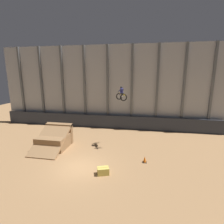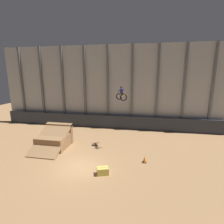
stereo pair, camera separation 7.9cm
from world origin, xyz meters
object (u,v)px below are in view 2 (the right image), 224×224
dirt_ramp (55,139)px  hay_bale_trackside (103,171)px  rider_bike_solo (121,95)px  traffic_cone_near_ramp (144,159)px

dirt_ramp → hay_bale_trackside: (6.33, -4.28, -0.53)m
rider_bike_solo → traffic_cone_near_ramp: bearing=-78.0°
hay_bale_trackside → traffic_cone_near_ramp: bearing=37.8°
dirt_ramp → hay_bale_trackside: size_ratio=4.13×
dirt_ramp → traffic_cone_near_ramp: (9.52, -1.81, -0.53)m
dirt_ramp → rider_bike_solo: 8.56m
rider_bike_solo → hay_bale_trackside: bearing=-121.9°
rider_bike_solo → hay_bale_trackside: rider_bike_solo is taller
dirt_ramp → rider_bike_solo: size_ratio=2.47×
hay_bale_trackside → rider_bike_solo: bearing=83.9°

